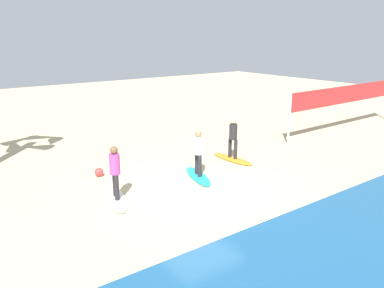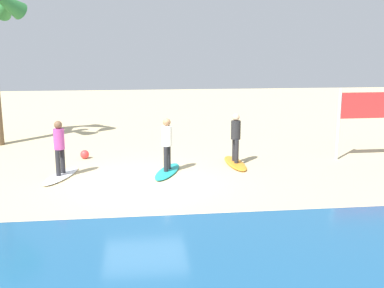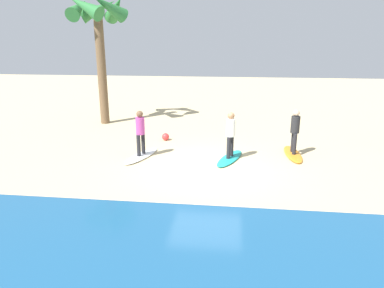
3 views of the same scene
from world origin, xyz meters
name	(u,v)px [view 1 (image 1 of 3)]	position (x,y,z in m)	size (l,w,h in m)	color
ground_plane	(196,190)	(0.00, 0.00, 0.00)	(60.00, 60.00, 0.00)	#CCB789
surfboard_orange	(232,159)	(-3.09, -1.65, 0.04)	(2.10, 0.56, 0.09)	orange
surfer_orange	(233,135)	(-3.09, -1.65, 1.04)	(0.32, 0.46, 1.64)	#232328
surfboard_teal	(198,176)	(-0.75, -0.89, 0.04)	(2.10, 0.56, 0.09)	teal
surfer_teal	(198,149)	(-0.75, -0.89, 1.04)	(0.32, 0.44, 1.64)	#232328
surfboard_white	(117,199)	(2.49, -0.78, 0.04)	(2.10, 0.56, 0.09)	white
surfer_white	(115,169)	(2.49, -0.78, 1.04)	(0.32, 0.45, 1.64)	#232328
volleyball_net	(346,96)	(-11.27, -1.97, 1.79)	(9.10, 0.26, 2.50)	silver
beach_ball	(99,172)	(2.03, -3.09, 0.16)	(0.31, 0.31, 0.31)	#E53838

